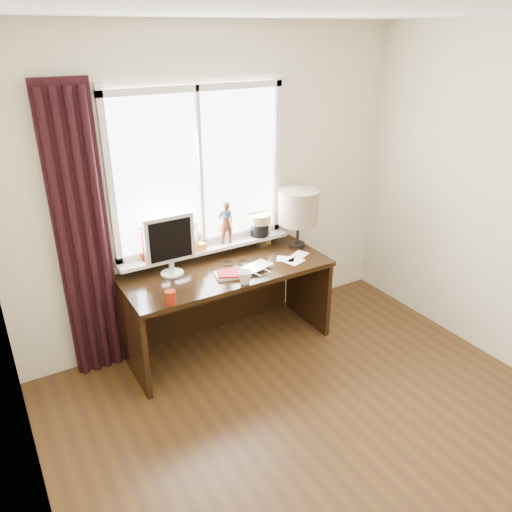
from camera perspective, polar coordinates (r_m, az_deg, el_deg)
floor at (r=3.49m, az=12.20°, el=-22.74°), size 3.50×4.00×0.00m
ceiling at (r=2.39m, az=18.27°, el=25.13°), size 3.50×4.00×0.00m
wall_back at (r=4.21m, az=-4.65°, el=7.53°), size 3.50×0.00×2.60m
wall_left at (r=2.04m, az=-24.80°, el=-15.24°), size 0.00×4.00×2.60m
laptop at (r=4.02m, az=-0.43°, el=-1.49°), size 0.41×0.31×0.03m
mug at (r=3.80m, az=-1.26°, el=-2.40°), size 0.14×0.14×0.11m
red_cup at (r=3.59m, az=-9.75°, el=-4.67°), size 0.08×0.08×0.10m
window at (r=4.12m, az=-6.05°, el=7.12°), size 1.52×0.20×1.40m
curtain at (r=3.86m, az=-19.15°, el=1.64°), size 0.38×0.09×2.25m
desk at (r=4.25m, az=-3.86°, el=-3.88°), size 1.70×0.70×0.75m
monitor at (r=3.91m, az=-9.82°, el=1.59°), size 0.40×0.18×0.49m
notebook_stack at (r=3.94m, az=-2.99°, el=-2.08°), size 0.26×0.22×0.03m
brush_holder at (r=4.46m, az=0.63°, el=1.90°), size 0.09×0.09×0.25m
icon_frame at (r=4.48m, az=1.12°, el=2.08°), size 0.10×0.03×0.13m
table_lamp at (r=4.36m, az=4.88°, el=5.54°), size 0.35×0.35×0.52m
loose_papers at (r=4.25m, az=4.31°, el=-0.25°), size 0.34×0.25×0.00m
desk_cables at (r=4.07m, az=-1.18°, el=-1.32°), size 0.27×0.43×0.01m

